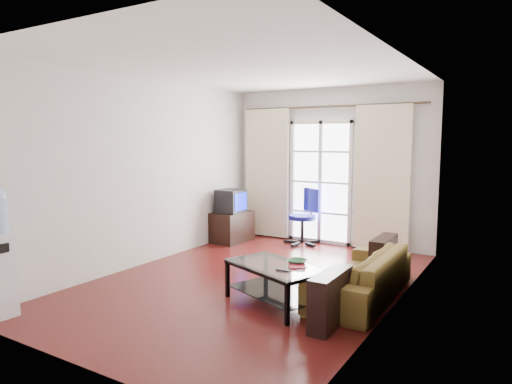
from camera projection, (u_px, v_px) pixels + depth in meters
floor at (251, 281)px, 5.88m from camera, size 5.20×5.20×0.00m
ceiling at (251, 67)px, 5.58m from camera, size 5.20×5.20×0.00m
wall_back at (330, 167)px, 7.94m from camera, size 3.60×0.02×2.70m
wall_front at (74, 201)px, 3.52m from camera, size 3.60×0.02×2.70m
wall_left at (147, 172)px, 6.66m from camera, size 0.02×5.20×2.70m
wall_right at (396, 185)px, 4.80m from camera, size 0.02×5.20×2.70m
french_door at (320, 182)px, 8.00m from camera, size 1.16×0.06×2.15m
curtain_rod at (329, 106)px, 7.73m from camera, size 3.30×0.04×0.04m
curtain_left at (267, 173)px, 8.47m from camera, size 0.90×0.07×2.35m
curtain_right at (382, 178)px, 7.36m from camera, size 0.90×0.07×2.35m
radiator at (372, 230)px, 7.56m from camera, size 0.64×0.12×0.64m
sofa at (361, 274)px, 5.27m from camera, size 1.87×0.75×0.54m
coffee_table at (275, 279)px, 5.04m from camera, size 1.26×0.99×0.45m
bowl at (297, 262)px, 5.06m from camera, size 0.21×0.21×0.05m
book at (289, 266)px, 4.94m from camera, size 0.37×0.38×0.02m
remote at (283, 270)px, 4.78m from camera, size 0.15×0.05×0.02m
tv_stand at (232, 227)px, 8.17m from camera, size 0.53×0.76×0.54m
crt_tv at (230, 201)px, 8.06m from camera, size 0.46×0.45×0.41m
task_chair at (304, 228)px, 7.96m from camera, size 0.87×0.87×0.97m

